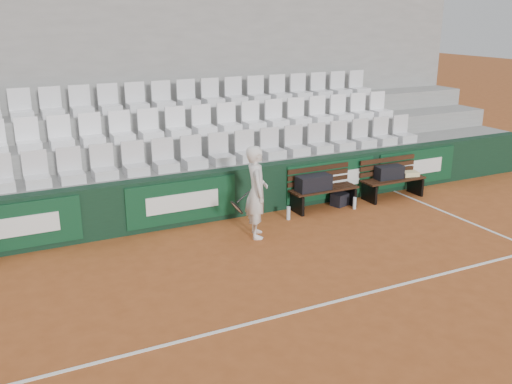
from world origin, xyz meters
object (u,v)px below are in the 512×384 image
object	(u,v)px
bench_right	(393,188)
water_bottle_far	(355,203)
sports_bag_left	(314,183)
water_bottle_near	(288,213)
tennis_player	(256,192)
bench_left	(324,198)
sports_bag_ground	(341,199)
sports_bag_right	(389,172)

from	to	relation	value
bench_right	water_bottle_far	xyz separation A→B (m)	(-1.22, -0.26, -0.10)
sports_bag_left	water_bottle_near	xyz separation A→B (m)	(-0.74, -0.25, -0.47)
bench_right	tennis_player	distance (m)	3.89
bench_left	sports_bag_left	distance (m)	0.47
tennis_player	sports_bag_ground	bearing A→B (deg)	18.07
bench_right	sports_bag_left	distance (m)	2.10
water_bottle_far	bench_right	bearing A→B (deg)	11.82
sports_bag_right	water_bottle_far	distance (m)	1.26
water_bottle_far	tennis_player	size ratio (longest dim) A/B	0.15
sports_bag_left	sports_bag_ground	xyz separation A→B (m)	(0.74, 0.05, -0.47)
bench_right	sports_bag_ground	xyz separation A→B (m)	(-1.33, 0.10, -0.09)
water_bottle_far	tennis_player	world-z (taller)	tennis_player
sports_bag_left	sports_bag_right	bearing A→B (deg)	-0.09
bench_left	bench_right	bearing A→B (deg)	-2.12
sports_bag_ground	sports_bag_left	bearing A→B (deg)	-176.45
sports_bag_right	water_bottle_far	bearing A→B (deg)	-164.97
bench_right	water_bottle_near	size ratio (longest dim) A/B	5.50
bench_right	sports_bag_right	xyz separation A→B (m)	(-0.10, 0.05, 0.37)
water_bottle_near	tennis_player	world-z (taller)	tennis_player
bench_left	bench_right	distance (m)	1.80
bench_left	sports_bag_ground	world-z (taller)	bench_left
bench_right	water_bottle_far	bearing A→B (deg)	-168.18
water_bottle_near	tennis_player	size ratio (longest dim) A/B	0.16
bench_left	water_bottle_far	size ratio (longest dim) A/B	5.81
bench_right	sports_bag_right	size ratio (longest dim) A/B	2.40
sports_bag_left	water_bottle_far	distance (m)	1.02
bench_left	sports_bag_ground	bearing A→B (deg)	3.52
bench_left	water_bottle_far	xyz separation A→B (m)	(0.57, -0.32, -0.10)
bench_left	sports_bag_right	world-z (taller)	sports_bag_right
bench_right	tennis_player	bearing A→B (deg)	-169.45
sports_bag_ground	water_bottle_far	bearing A→B (deg)	-73.90
bench_right	water_bottle_near	world-z (taller)	bench_right
bench_left	bench_right	size ratio (longest dim) A/B	1.00
water_bottle_near	bench_left	bearing A→B (deg)	15.07
sports_bag_ground	water_bottle_near	bearing A→B (deg)	-168.52
bench_right	tennis_player	world-z (taller)	tennis_player
bench_right	sports_bag_ground	bearing A→B (deg)	175.88
bench_right	sports_bag_left	world-z (taller)	sports_bag_left
sports_bag_right	tennis_player	distance (m)	3.76
water_bottle_near	bench_right	bearing A→B (deg)	4.18
sports_bag_left	sports_bag_ground	world-z (taller)	sports_bag_left
bench_right	sports_bag_left	bearing A→B (deg)	178.63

